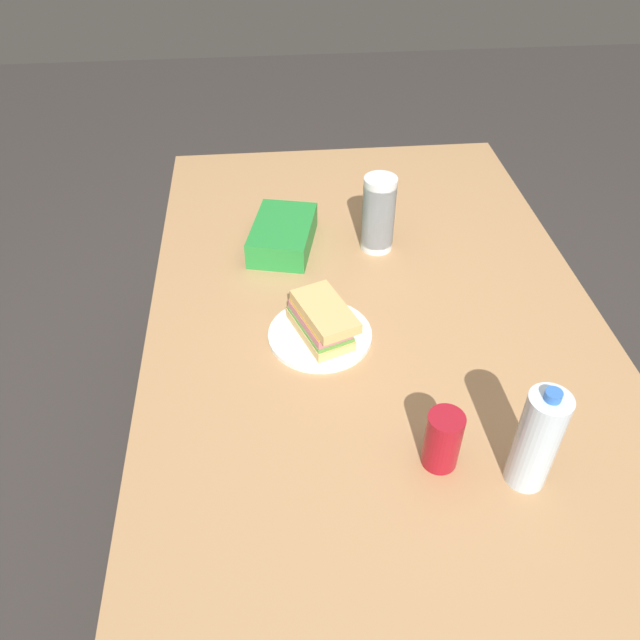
# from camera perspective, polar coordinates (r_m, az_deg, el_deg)

# --- Properties ---
(ground_plane) EXTENTS (8.00, 8.00, 0.00)m
(ground_plane) POSITION_cam_1_polar(r_m,az_deg,el_deg) (2.04, 3.72, -15.39)
(ground_plane) COLOR #383330
(dining_table) EXTENTS (1.68, 1.05, 0.75)m
(dining_table) POSITION_cam_1_polar(r_m,az_deg,el_deg) (1.53, 4.79, -1.59)
(dining_table) COLOR tan
(dining_table) RESTS_ON ground_plane
(paper_plate) EXTENTS (0.23, 0.23, 0.01)m
(paper_plate) POSITION_cam_1_polar(r_m,az_deg,el_deg) (1.40, 0.00, -1.35)
(paper_plate) COLOR white
(paper_plate) RESTS_ON dining_table
(sandwich) EXTENTS (0.20, 0.15, 0.08)m
(sandwich) POSITION_cam_1_polar(r_m,az_deg,el_deg) (1.37, 0.14, 0.02)
(sandwich) COLOR #DBB26B
(sandwich) RESTS_ON paper_plate
(soda_can_red) EXTENTS (0.07, 0.07, 0.12)m
(soda_can_red) POSITION_cam_1_polar(r_m,az_deg,el_deg) (1.16, 11.07, -10.62)
(soda_can_red) COLOR maroon
(soda_can_red) RESTS_ON dining_table
(chip_bag) EXTENTS (0.26, 0.20, 0.07)m
(chip_bag) POSITION_cam_1_polar(r_m,az_deg,el_deg) (1.67, -3.39, 7.72)
(chip_bag) COLOR #268C38
(chip_bag) RESTS_ON dining_table
(water_bottle_tall) EXTENTS (0.07, 0.07, 0.23)m
(water_bottle_tall) POSITION_cam_1_polar(r_m,az_deg,el_deg) (1.14, 19.08, -10.25)
(water_bottle_tall) COLOR silver
(water_bottle_tall) RESTS_ON dining_table
(plastic_cup_stack) EXTENTS (0.08, 0.08, 0.20)m
(plastic_cup_stack) POSITION_cam_1_polar(r_m,az_deg,el_deg) (1.63, 5.32, 9.55)
(plastic_cup_stack) COLOR silver
(plastic_cup_stack) RESTS_ON dining_table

